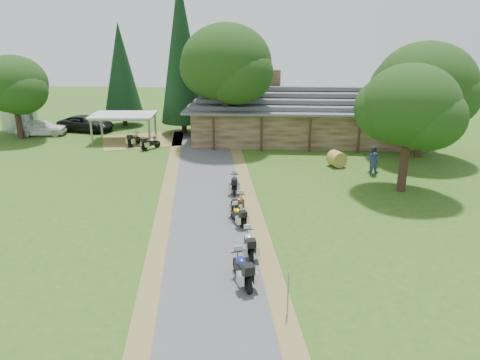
# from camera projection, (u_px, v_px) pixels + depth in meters

# --- Properties ---
(ground) EXTENTS (120.00, 120.00, 0.00)m
(ground) POSITION_uv_depth(u_px,v_px,m) (210.00, 263.00, 20.89)
(ground) COLOR #2A5618
(ground) RESTS_ON ground
(driveway) EXTENTS (51.95, 51.95, 0.00)m
(driveway) POSITION_uv_depth(u_px,v_px,m) (210.00, 226.00, 24.71)
(driveway) COLOR #454547
(driveway) RESTS_ON ground
(lodge) EXTENTS (21.40, 9.40, 4.90)m
(lodge) POSITION_uv_depth(u_px,v_px,m) (306.00, 113.00, 42.50)
(lodge) COLOR #4F3829
(lodge) RESTS_ON ground
(silo) EXTENTS (3.63, 3.63, 6.93)m
(silo) POSITION_uv_depth(u_px,v_px,m) (16.00, 95.00, 46.01)
(silo) COLOR gray
(silo) RESTS_ON ground
(carport) EXTENTS (5.86, 4.12, 2.43)m
(carport) POSITION_uv_depth(u_px,v_px,m) (124.00, 127.00, 42.41)
(carport) COLOR beige
(carport) RESTS_ON ground
(car_white_sedan) EXTENTS (3.30, 6.12, 1.94)m
(car_white_sedan) POSITION_uv_depth(u_px,v_px,m) (41.00, 125.00, 44.41)
(car_white_sedan) COLOR white
(car_white_sedan) RESTS_ON ground
(car_dark_suv) EXTENTS (3.69, 6.38, 2.29)m
(car_dark_suv) POSITION_uv_depth(u_px,v_px,m) (86.00, 120.00, 46.20)
(car_dark_suv) COLOR black
(car_dark_suv) RESTS_ON ground
(motorcycle_row_a) EXTENTS (1.33, 2.16, 1.40)m
(motorcycle_row_a) POSITION_uv_depth(u_px,v_px,m) (242.00, 268.00, 19.10)
(motorcycle_row_a) COLOR navy
(motorcycle_row_a) RESTS_ON ground
(motorcycle_row_b) EXTENTS (0.93, 1.96, 1.29)m
(motorcycle_row_b) POSITION_uv_depth(u_px,v_px,m) (249.00, 242.00, 21.42)
(motorcycle_row_b) COLOR #B9BAC1
(motorcycle_row_b) RESTS_ON ground
(motorcycle_row_c) EXTENTS (1.21, 1.73, 1.13)m
(motorcycle_row_c) POSITION_uv_depth(u_px,v_px,m) (238.00, 215.00, 24.75)
(motorcycle_row_c) COLOR #E0AC00
(motorcycle_row_c) RESTS_ON ground
(motorcycle_row_d) EXTENTS (0.94, 1.82, 1.19)m
(motorcycle_row_d) POSITION_uv_depth(u_px,v_px,m) (239.00, 204.00, 26.17)
(motorcycle_row_d) COLOR #C0490E
(motorcycle_row_d) RESTS_ON ground
(motorcycle_row_e) EXTENTS (0.70, 1.86, 1.25)m
(motorcycle_row_e) POSITION_uv_depth(u_px,v_px,m) (234.00, 183.00, 29.49)
(motorcycle_row_e) COLOR black
(motorcycle_row_e) RESTS_ON ground
(motorcycle_carport_a) EXTENTS (0.97, 1.88, 1.23)m
(motorcycle_carport_a) POSITION_uv_depth(u_px,v_px,m) (134.00, 139.00, 40.87)
(motorcycle_carport_a) COLOR gold
(motorcycle_carport_a) RESTS_ON ground
(motorcycle_carport_b) EXTENTS (1.52, 1.72, 1.19)m
(motorcycle_carport_b) POSITION_uv_depth(u_px,v_px,m) (151.00, 142.00, 39.66)
(motorcycle_carport_b) COLOR gray
(motorcycle_carport_b) RESTS_ON ground
(person_a) EXTENTS (0.56, 0.41, 1.96)m
(person_a) POSITION_uv_depth(u_px,v_px,m) (374.00, 162.00, 32.69)
(person_a) COLOR navy
(person_a) RESTS_ON ground
(person_b) EXTENTS (0.76, 0.64, 2.26)m
(person_b) POSITION_uv_depth(u_px,v_px,m) (373.00, 157.00, 33.30)
(person_b) COLOR navy
(person_b) RESTS_ON ground
(hay_bale) EXTENTS (1.51, 1.46, 1.17)m
(hay_bale) POSITION_uv_depth(u_px,v_px,m) (337.00, 159.00, 34.86)
(hay_bale) COLOR olive
(hay_bale) RESTS_ON ground
(sign_post) EXTENTS (0.33, 0.06, 1.85)m
(sign_post) POSITION_uv_depth(u_px,v_px,m) (288.00, 294.00, 16.84)
(sign_post) COLOR gray
(sign_post) RESTS_ON ground
(oak_lodge_left) EXTENTS (7.51, 7.51, 11.49)m
(oak_lodge_left) POSITION_uv_depth(u_px,v_px,m) (226.00, 79.00, 39.03)
(oak_lodge_left) COLOR #163710
(oak_lodge_left) RESTS_ON ground
(oak_lodge_right) EXTENTS (7.70, 7.70, 9.22)m
(oak_lodge_right) POSITION_uv_depth(u_px,v_px,m) (424.00, 99.00, 36.05)
(oak_lodge_right) COLOR #163710
(oak_lodge_right) RESTS_ON ground
(oak_driveway) EXTENTS (5.89, 5.89, 8.87)m
(oak_driveway) POSITION_uv_depth(u_px,v_px,m) (409.00, 122.00, 28.56)
(oak_driveway) COLOR #163710
(oak_driveway) RESTS_ON ground
(oak_silo) EXTENTS (6.06, 6.06, 8.08)m
(oak_silo) POSITION_uv_depth(u_px,v_px,m) (15.00, 95.00, 42.23)
(oak_silo) COLOR #163710
(oak_silo) RESTS_ON ground
(cedar_near) EXTENTS (4.27, 4.27, 14.60)m
(cedar_near) POSITION_uv_depth(u_px,v_px,m) (182.00, 56.00, 43.45)
(cedar_near) COLOR black
(cedar_near) RESTS_ON ground
(cedar_far) EXTENTS (4.04, 4.04, 10.36)m
(cedar_far) POSITION_uv_depth(u_px,v_px,m) (121.00, 75.00, 47.46)
(cedar_far) COLOR black
(cedar_far) RESTS_ON ground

